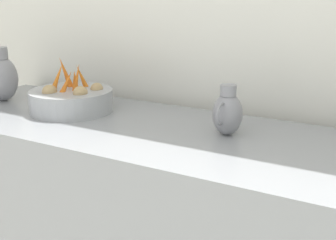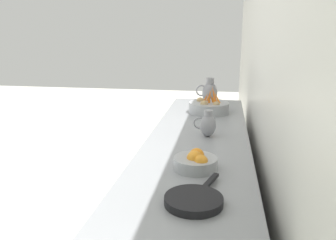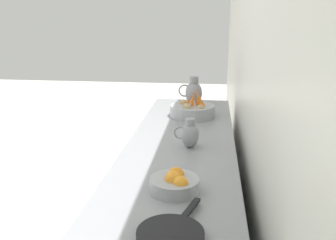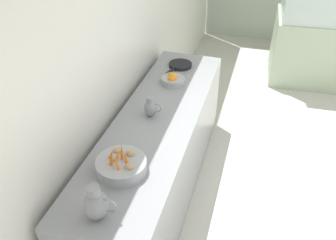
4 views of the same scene
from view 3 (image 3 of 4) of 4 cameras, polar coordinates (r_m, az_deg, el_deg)
tile_wall_left at (r=1.68m, az=16.05°, el=8.17°), size 0.10×7.64×3.00m
prep_counter at (r=2.49m, az=1.75°, el=-14.10°), size 0.68×2.62×0.92m
vegetable_colander at (r=2.95m, az=3.76°, el=1.51°), size 0.36×0.36×0.23m
orange_bowl at (r=1.73m, az=1.07°, el=-9.70°), size 0.23×0.23×0.10m
metal_pitcher_tall at (r=3.34m, az=3.93°, el=4.31°), size 0.21×0.15×0.25m
metal_pitcher_short at (r=2.27m, az=3.37°, el=-2.22°), size 0.16×0.11×0.18m
skillet_on_counter at (r=1.41m, az=0.45°, el=-17.25°), size 0.25×0.40×0.03m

